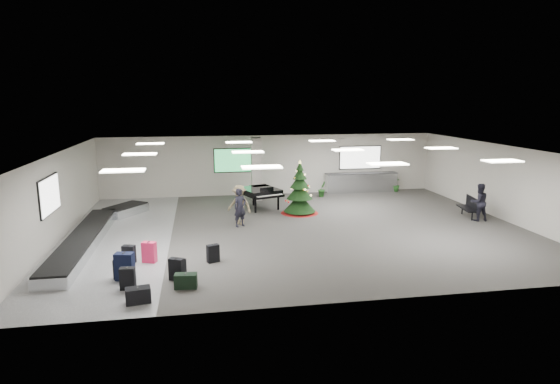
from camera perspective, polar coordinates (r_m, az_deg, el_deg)
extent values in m
plane|color=#3C3A36|center=(18.94, 2.23, -4.45)|extent=(18.00, 18.00, 0.00)
cube|color=beige|center=(25.36, -1.05, 3.33)|extent=(18.00, 0.02, 3.20)
cube|color=beige|center=(12.02, 9.30, -6.10)|extent=(18.00, 0.02, 3.20)
cube|color=beige|center=(18.89, -25.51, -0.64)|extent=(0.02, 14.00, 3.20)
cube|color=beige|center=(22.24, 25.58, 1.04)|extent=(0.02, 14.00, 3.20)
cube|color=silver|center=(18.33, 2.30, 5.21)|extent=(18.00, 14.00, 0.02)
cube|color=slate|center=(18.82, -19.20, -5.20)|extent=(4.00, 14.00, 0.01)
cube|color=#9F9992|center=(23.85, -2.91, 2.79)|extent=(0.50, 0.50, 3.20)
cube|color=green|center=(25.04, -5.57, 3.86)|extent=(2.20, 0.08, 1.30)
cube|color=white|center=(26.49, 9.74, 4.17)|extent=(2.40, 0.08, 1.30)
cube|color=white|center=(17.88, -26.28, -0.35)|extent=(0.08, 2.10, 1.30)
cube|color=white|center=(14.13, -18.57, 2.50)|extent=(1.20, 0.60, 0.04)
cube|color=white|center=(18.06, -16.72, 4.45)|extent=(1.20, 0.60, 0.04)
cube|color=white|center=(22.01, -15.52, 5.70)|extent=(1.20, 0.60, 0.04)
cube|color=white|center=(14.08, -2.25, 3.06)|extent=(1.20, 0.60, 0.04)
cube|color=white|center=(18.02, -3.95, 4.90)|extent=(1.20, 0.60, 0.04)
cube|color=white|center=(21.98, -5.04, 6.07)|extent=(1.20, 0.60, 0.04)
cube|color=white|center=(15.13, 12.96, 3.37)|extent=(1.20, 0.60, 0.04)
cube|color=white|center=(18.85, 8.28, 5.09)|extent=(1.20, 0.60, 0.04)
cube|color=white|center=(22.67, 5.14, 6.23)|extent=(1.20, 0.60, 0.04)
cube|color=white|center=(17.08, 25.47, 3.44)|extent=(1.20, 0.60, 0.04)
cube|color=white|center=(20.45, 19.04, 5.08)|extent=(1.20, 0.60, 0.04)
cube|color=white|center=(24.01, 14.46, 6.21)|extent=(1.20, 0.60, 0.04)
cube|color=silver|center=(18.03, -22.89, -5.58)|extent=(1.00, 8.00, 0.38)
cube|color=black|center=(17.97, -22.94, -4.94)|extent=(0.95, 7.90, 0.05)
cube|color=silver|center=(22.24, -18.29, -2.12)|extent=(1.97, 2.21, 0.38)
cube|color=black|center=(22.20, -18.32, -1.59)|extent=(1.87, 2.10, 0.05)
cube|color=silver|center=(26.42, 9.86, 1.13)|extent=(4.00, 0.60, 1.05)
cube|color=#2D2D30|center=(26.33, 9.90, 2.27)|extent=(4.05, 0.65, 0.04)
cube|color=black|center=(13.70, -18.07, -10.01)|extent=(0.42, 0.26, 0.63)
cube|color=black|center=(13.59, -18.16, -8.74)|extent=(0.04, 0.14, 0.02)
cube|color=black|center=(14.00, -12.49, -9.17)|extent=(0.47, 0.38, 0.65)
cube|color=black|center=(13.89, -12.55, -7.88)|extent=(0.09, 0.13, 0.02)
cube|color=#E61E4F|center=(15.63, -15.65, -7.08)|extent=(0.49, 0.38, 0.68)
cube|color=black|center=(15.52, -15.72, -5.86)|extent=(0.08, 0.15, 0.02)
cube|color=black|center=(15.26, -8.17, -7.42)|extent=(0.43, 0.33, 0.57)
cube|color=black|center=(15.16, -8.20, -6.36)|extent=(0.07, 0.13, 0.02)
cube|color=black|center=(14.39, -18.41, -8.61)|extent=(0.57, 0.41, 0.81)
cube|color=black|center=(14.25, -18.52, -7.04)|extent=(0.07, 0.19, 0.02)
cube|color=black|center=(14.54, -18.84, -8.87)|extent=(0.41, 0.25, 0.59)
cube|color=black|center=(14.45, -18.92, -7.74)|extent=(0.04, 0.13, 0.02)
cube|color=black|center=(13.44, -11.41, -10.58)|extent=(0.64, 0.37, 0.41)
cube|color=black|center=(13.36, -11.45, -9.72)|extent=(0.05, 0.19, 0.02)
cube|color=black|center=(14.36, -12.10, -8.94)|extent=(0.39, 0.30, 0.50)
cube|color=black|center=(14.28, -12.14, -7.97)|extent=(0.07, 0.11, 0.02)
cube|color=black|center=(15.77, -17.94, -7.24)|extent=(0.44, 0.33, 0.58)
cube|color=black|center=(15.68, -18.01, -6.19)|extent=(0.07, 0.14, 0.02)
cube|color=black|center=(12.83, -16.91, -11.96)|extent=(0.68, 0.45, 0.41)
cube|color=black|center=(12.75, -16.97, -11.07)|extent=(0.07, 0.21, 0.02)
cone|color=maroon|center=(21.39, 2.40, -2.44)|extent=(1.72, 1.72, 0.11)
cylinder|color=#3F2819|center=(21.35, 2.40, -1.99)|extent=(0.11, 0.11, 0.45)
cone|color=black|center=(21.29, 2.41, -1.28)|extent=(1.45, 1.45, 0.82)
cone|color=black|center=(21.18, 2.42, 0.16)|extent=(1.18, 1.18, 0.73)
cone|color=black|center=(21.09, 2.43, 1.36)|extent=(0.91, 0.91, 0.63)
cone|color=black|center=(21.03, 2.44, 2.33)|extent=(0.63, 0.63, 0.54)
cone|color=black|center=(20.99, 2.44, 3.19)|extent=(0.36, 0.36, 0.41)
cone|color=#FFE566|center=(20.96, 2.45, 3.73)|extent=(0.15, 0.15, 0.16)
cube|color=black|center=(22.16, -2.46, 0.08)|extent=(2.05, 2.17, 0.28)
cube|color=black|center=(21.35, -1.29, -0.57)|extent=(1.46, 0.78, 0.10)
cube|color=white|center=(21.31, -1.25, -0.43)|extent=(1.27, 0.58, 0.02)
cube|color=black|center=(21.51, -1.61, 0.28)|extent=(0.67, 0.27, 0.22)
cylinder|color=black|center=(21.38, -3.01, -1.67)|extent=(0.10, 0.10, 0.68)
cylinder|color=black|center=(21.94, -0.22, -1.31)|extent=(0.10, 0.10, 0.68)
cylinder|color=black|center=(22.87, -3.26, -0.80)|extent=(0.10, 0.10, 0.68)
cube|color=black|center=(22.16, 21.87, -1.87)|extent=(0.72, 1.49, 0.06)
cylinder|color=black|center=(21.74, 22.61, -2.74)|extent=(0.06, 0.06, 0.38)
cylinder|color=black|center=(22.68, 21.09, -2.06)|extent=(0.06, 0.06, 0.38)
cube|color=black|center=(22.22, 22.40, -1.17)|extent=(0.30, 1.41, 0.47)
imported|color=black|center=(19.10, -4.89, -1.91)|extent=(0.69, 0.61, 1.58)
imported|color=#8C7857|center=(19.47, -4.97, -1.54)|extent=(1.22, 1.11, 1.65)
imported|color=black|center=(21.64, 23.09, -1.15)|extent=(0.80, 0.63, 1.62)
imported|color=#15431B|center=(24.90, 5.13, 0.38)|extent=(0.59, 0.59, 0.84)
imported|color=#15431B|center=(27.01, 13.89, 0.95)|extent=(0.66, 0.66, 0.83)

